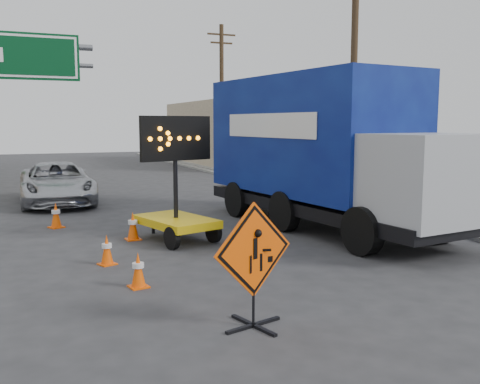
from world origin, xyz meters
TOP-DOWN VIEW (x-y plane):
  - ground at (0.00, 0.00)m, footprint 100.00×100.00m
  - curb_right at (7.20, 15.00)m, footprint 0.40×60.00m
  - sidewalk_right at (9.50, 15.00)m, footprint 4.00×60.00m
  - building_right_far at (13.00, 30.00)m, footprint 10.00×14.00m
  - utility_pole_near at (8.00, 10.00)m, footprint 1.80×0.26m
  - utility_pole_far at (8.00, 24.00)m, footprint 1.80×0.26m
  - construction_sign at (-0.73, -0.24)m, footprint 1.39×1.00m
  - arrow_board at (-0.15, 5.97)m, footprint 1.99×2.56m
  - pickup_truck at (-2.53, 14.07)m, footprint 2.66×5.65m
  - box_truck at (4.36, 6.10)m, footprint 3.78×9.56m
  - cone_a at (-1.92, 2.37)m, footprint 0.39×0.39m
  - cone_b at (-2.20, 4.24)m, footprint 0.43×0.43m
  - cone_c at (-1.17, 6.51)m, footprint 0.40×0.40m
  - cone_d at (-2.92, 9.01)m, footprint 0.50×0.50m

SIDE VIEW (x-z plane):
  - ground at x=0.00m, z-range 0.00..0.00m
  - curb_right at x=7.20m, z-range 0.00..0.12m
  - sidewalk_right at x=9.50m, z-range 0.00..0.15m
  - cone_b at x=-2.20m, z-range 0.00..0.66m
  - cone_a at x=-1.92m, z-range 0.00..0.67m
  - cone_c at x=-1.17m, z-range 0.00..0.74m
  - cone_d at x=-2.92m, z-range 0.00..0.75m
  - arrow_board at x=-0.15m, z-range -0.90..2.33m
  - pickup_truck at x=-2.53m, z-range 0.00..1.56m
  - construction_sign at x=-0.73m, z-range 0.05..1.95m
  - box_truck at x=4.36m, z-range -0.21..4.21m
  - building_right_far at x=13.00m, z-range 0.00..4.60m
  - utility_pole_near at x=8.00m, z-range 0.18..9.18m
  - utility_pole_far at x=8.00m, z-range 0.18..9.18m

